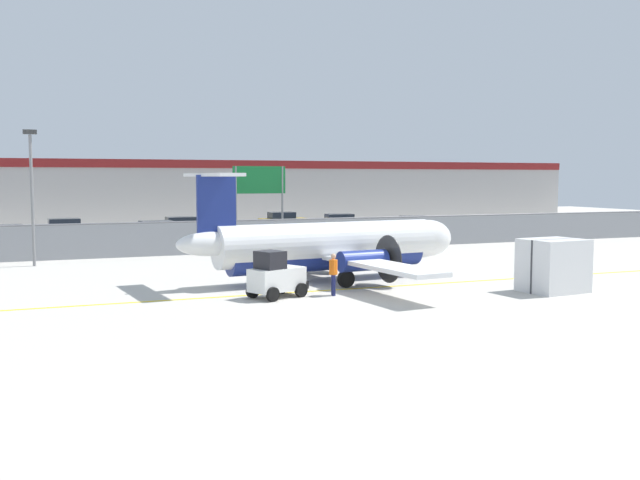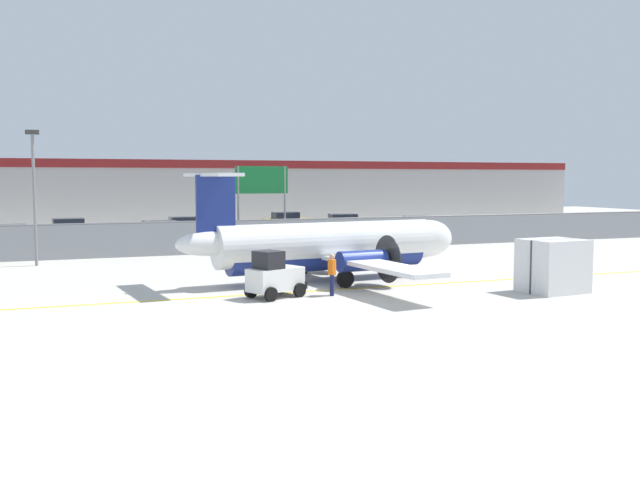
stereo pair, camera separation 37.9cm
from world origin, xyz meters
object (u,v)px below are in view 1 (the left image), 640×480
Objects in this scene: parked_car_1 at (63,229)px; parked_car_2 at (155,232)px; highway_sign at (259,187)px; traffic_cone_near_right at (405,270)px; traffic_cone_near_left at (283,274)px; parked_car_0 at (3,237)px; parked_car_4 at (262,232)px; commuter_airplane at (333,246)px; parked_car_6 at (338,223)px; parked_car_7 at (415,226)px; cargo_container at (553,265)px; traffic_cone_far_left at (265,268)px; parked_car_5 at (283,221)px; baggage_tug at (276,276)px; ground_crew_worker at (333,272)px; apron_light_pole at (32,186)px; parked_car_3 at (179,227)px.

parked_car_2 is at bearing 134.22° from parked_car_1.
traffic_cone_near_right is at bearing -79.69° from highway_sign.
traffic_cone_near_right is (5.97, -0.77, 0.00)m from traffic_cone_near_left.
parked_car_0 is at bearing 0.42° from parked_car_2.
parked_car_2 and parked_car_4 have the same top height.
parked_car_2 is (-2.77, 20.13, 0.58)m from traffic_cone_near_left.
commuter_airplane is 25.12× the size of traffic_cone_near_right.
parked_car_4 is 10.92m from parked_car_6.
traffic_cone_near_right is 15.83m from highway_sign.
parked_car_7 is (30.24, 0.03, 0.00)m from parked_car_0.
cargo_container is 0.59× the size of parked_car_0.
traffic_cone_near_left is at bearing 105.16° from parked_car_1.
traffic_cone_far_left is 0.15× the size of parked_car_5.
highway_sign reaches higher than parked_car_7.
commuter_airplane reaches higher than parked_car_4.
parked_car_0 is 1.02× the size of parked_car_1.
highway_sign reaches higher than parked_car_4.
parked_car_7 is at bearing -52.35° from parked_car_5.
baggage_tug reaches higher than parked_car_0.
parked_car_1 is 0.99× the size of parked_car_2.
parked_car_2 is (-3.31, 24.91, -0.06)m from ground_crew_worker.
traffic_cone_far_left is at bearing 129.91° from cargo_container.
traffic_cone_near_left is at bearing 81.75° from parked_car_4.
traffic_cone_far_left is 13.25m from highway_sign.
traffic_cone_near_right is 0.15× the size of parked_car_4.
apron_light_pole is at bearing 98.21° from baggage_tug.
traffic_cone_far_left is 13.73m from apron_light_pole.
parked_car_7 is at bearing 46.39° from commuter_airplane.
baggage_tug is 30.60m from parked_car_7.
traffic_cone_near_right is at bearing 115.47° from parked_car_1.
parked_car_3 is at bearing -16.89° from parked_car_7.
parked_car_4 is (17.03, -1.49, 0.00)m from parked_car_0.
parked_car_0 is 26.23m from parked_car_6.
ground_crew_worker is 0.39× the size of parked_car_0.
commuter_airplane is 5.40m from baggage_tug.
parked_car_2 is (-8.74, 20.90, 0.58)m from traffic_cone_near_right.
parked_car_5 is 0.77× the size of highway_sign.
ground_crew_worker is 31.70m from parked_car_6.
parked_car_2 is (9.84, 0.94, 0.00)m from parked_car_0.
parked_car_0 is 9.98m from apron_light_pole.
commuter_airplane is at bearing -94.40° from ground_crew_worker.
apron_light_pole reaches higher than parked_car_0.
commuter_airplane is at bearing 108.73° from parked_car_1.
parked_car_1 is at bearing 113.31° from cargo_container.
commuter_airplane reaches higher than traffic_cone_near_left.
cargo_container is at bearing -44.43° from traffic_cone_far_left.
baggage_tug reaches higher than parked_car_4.
traffic_cone_near_left is 1.00× the size of traffic_cone_near_right.
parked_car_5 is (7.67, 29.97, -0.71)m from commuter_airplane.
traffic_cone_near_left is 0.12× the size of highway_sign.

